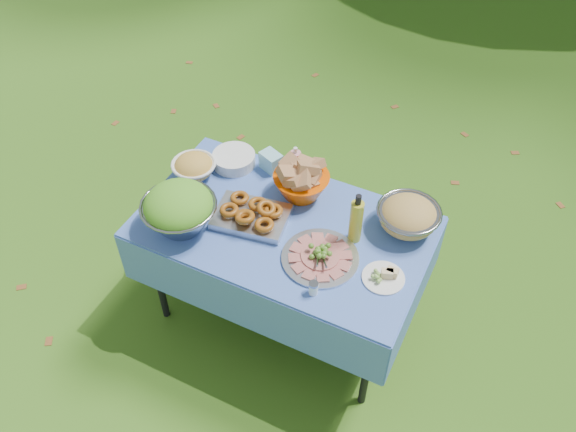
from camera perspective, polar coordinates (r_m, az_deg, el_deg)
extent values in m
plane|color=#19390A|center=(3.67, -0.37, -9.02)|extent=(80.00, 80.00, 0.00)
cube|color=#84BAFE|center=(3.37, -0.40, -5.31)|extent=(1.46, 0.86, 0.76)
cylinder|color=white|center=(3.41, -5.08, 5.32)|extent=(0.28, 0.28, 0.07)
cube|color=#8ED7E4|center=(3.36, -1.60, 5.14)|extent=(0.14, 0.12, 0.10)
cylinder|color=pink|center=(3.31, 0.70, 5.24)|extent=(0.07, 0.07, 0.17)
cube|color=#B3B3B8|center=(3.08, -3.47, 0.19)|extent=(0.41, 0.32, 0.09)
cylinder|color=silver|center=(2.91, 3.06, -3.47)|extent=(0.43, 0.43, 0.09)
cylinder|color=gold|center=(2.93, 6.41, -0.18)|extent=(0.07, 0.07, 0.29)
cylinder|color=white|center=(2.87, 8.96, -5.45)|extent=(0.23, 0.23, 0.06)
cylinder|color=white|center=(2.78, 2.40, -6.76)|extent=(0.06, 0.06, 0.07)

